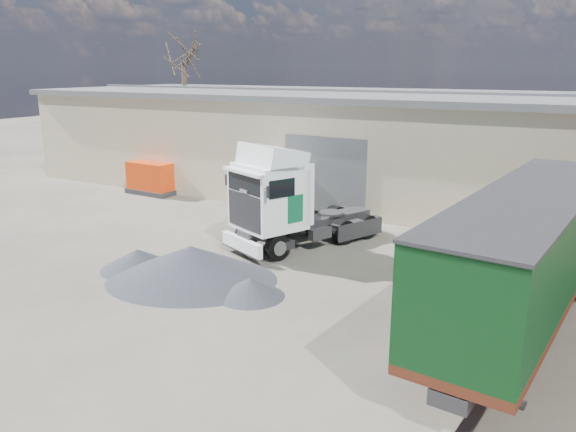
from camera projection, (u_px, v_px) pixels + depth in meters
The scene contains 8 objects.
ground at pixel (238, 301), 16.33m from camera, with size 120.00×120.00×0.00m, color #2C2823.
warehouse at pixel (307, 138), 31.97m from camera, with size 30.60×12.60×5.42m.
bare_tree at pixel (183, 47), 39.64m from camera, with size 4.00×4.00×9.60m.
tractor_unit at pixel (285, 204), 20.71m from camera, with size 4.43×6.26×4.01m.
box_trailer at pixel (529, 247), 14.00m from camera, with size 3.46×11.21×3.67m.
panel_van at pixel (272, 199), 24.14m from camera, with size 3.61×5.53×2.10m.
orange_skip at pixel (154, 180), 30.08m from camera, with size 2.81×1.84×1.70m.
gravel_heap at pixel (188, 264), 17.82m from camera, with size 7.65×7.30×1.15m.
Camera 1 is at (8.65, -12.51, 6.60)m, focal length 35.00 mm.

